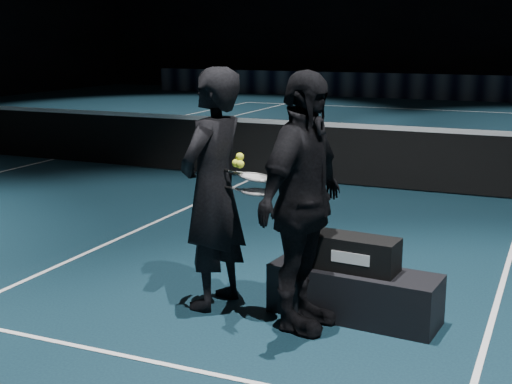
% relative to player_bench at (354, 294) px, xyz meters
% --- Properties ---
extents(floor, '(36.00, 36.00, 0.00)m').
position_rel_player_bench_xyz_m(floor, '(-3.07, 5.04, -0.21)').
color(floor, black).
rests_on(floor, ground).
extents(court_lines, '(10.98, 23.78, 0.01)m').
position_rel_player_bench_xyz_m(court_lines, '(-3.07, 5.04, -0.20)').
color(court_lines, white).
rests_on(court_lines, floor).
extents(net_mesh, '(12.80, 0.02, 0.86)m').
position_rel_player_bench_xyz_m(net_mesh, '(-3.07, 5.04, 0.24)').
color(net_mesh, black).
rests_on(net_mesh, floor).
extents(net_tape, '(12.80, 0.03, 0.07)m').
position_rel_player_bench_xyz_m(net_tape, '(-3.07, 5.04, 0.71)').
color(net_tape, white).
rests_on(net_tape, net_mesh).
extents(sponsor_backdrop, '(22.00, 0.15, 0.90)m').
position_rel_player_bench_xyz_m(sponsor_backdrop, '(-3.07, 20.54, 0.24)').
color(sponsor_backdrop, black).
rests_on(sponsor_backdrop, floor).
extents(player_bench, '(1.40, 0.57, 0.41)m').
position_rel_player_bench_xyz_m(player_bench, '(0.00, 0.00, 0.00)').
color(player_bench, black).
rests_on(player_bench, floor).
extents(racket_bag, '(0.71, 0.35, 0.27)m').
position_rel_player_bench_xyz_m(racket_bag, '(0.00, 0.00, 0.34)').
color(racket_bag, black).
rests_on(racket_bag, player_bench).
extents(bag_signature, '(0.32, 0.03, 0.09)m').
position_rel_player_bench_xyz_m(bag_signature, '(0.00, -0.15, 0.34)').
color(bag_signature, white).
rests_on(bag_signature, racket_bag).
extents(player_a, '(0.58, 0.79, 2.00)m').
position_rel_player_bench_xyz_m(player_a, '(-1.17, -0.19, 0.80)').
color(player_a, black).
rests_on(player_a, floor).
extents(player_b, '(0.64, 1.23, 2.00)m').
position_rel_player_bench_xyz_m(player_b, '(-0.33, -0.34, 0.80)').
color(player_b, black).
rests_on(player_b, floor).
extents(racket_lower, '(0.71, 0.34, 0.03)m').
position_rel_player_bench_xyz_m(racket_lower, '(-0.73, -0.27, 0.83)').
color(racket_lower, black).
rests_on(racket_lower, player_a).
extents(racket_upper, '(0.70, 0.29, 0.10)m').
position_rel_player_bench_xyz_m(racket_upper, '(-0.77, -0.22, 0.94)').
color(racket_upper, black).
rests_on(racket_upper, player_b).
extents(tennis_balls, '(0.12, 0.10, 0.12)m').
position_rel_player_bench_xyz_m(tennis_balls, '(-0.92, -0.23, 1.06)').
color(tennis_balls, yellow).
rests_on(tennis_balls, racket_upper).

